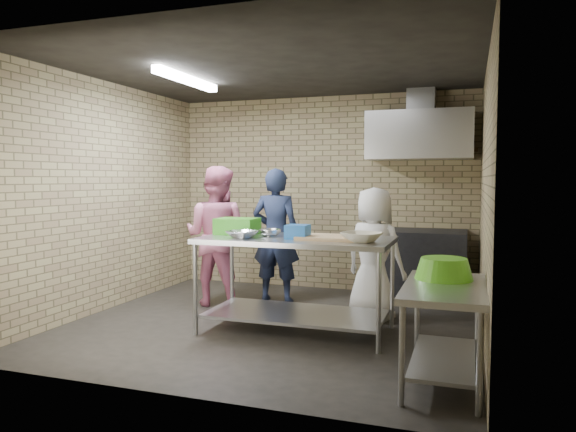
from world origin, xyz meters
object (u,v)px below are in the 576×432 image
object	(u,v)px
man_navy	(276,235)
blue_tub	(298,232)
stove	(417,265)
prep_table	(296,285)
side_counter	(444,333)
green_crate	(237,226)
bottle_green	(457,142)
woman_pink	(216,236)
woman_white	(374,253)
green_basin	(444,268)

from	to	relation	value
man_navy	blue_tub	bearing A→B (deg)	115.82
stove	man_navy	distance (m)	1.85
prep_table	side_counter	xyz separation A→B (m)	(1.49, -0.92, -0.11)
green_crate	side_counter	bearing A→B (deg)	-25.52
bottle_green	woman_pink	world-z (taller)	bottle_green
blue_tub	woman_white	distance (m)	1.11
blue_tub	man_navy	bearing A→B (deg)	118.53
blue_tub	bottle_green	xyz separation A→B (m)	(1.44, 2.17, 0.98)
bottle_green	woman_pink	size ratio (longest dim) A/B	0.09
green_crate	woman_white	xyz separation A→B (m)	(1.36, 0.66, -0.32)
side_counter	blue_tub	bearing A→B (deg)	150.17
woman_white	stove	bearing A→B (deg)	-87.79
green_crate	blue_tub	bearing A→B (deg)	-16.35
blue_tub	bottle_green	bearing A→B (deg)	56.41
green_basin	man_navy	world-z (taller)	man_navy
man_navy	woman_white	xyz separation A→B (m)	(1.31, -0.41, -0.11)
prep_table	blue_tub	world-z (taller)	blue_tub
side_counter	blue_tub	xyz separation A→B (m)	(-1.44, 0.82, 0.66)
man_navy	green_basin	bearing A→B (deg)	135.98
green_crate	bottle_green	size ratio (longest dim) A/B	2.85
blue_tub	woman_white	size ratio (longest dim) A/B	0.15
green_crate	blue_tub	distance (m)	0.78
side_counter	green_crate	xyz separation A→B (m)	(-2.19, 1.04, 0.67)
stove	prep_table	bearing A→B (deg)	-119.62
prep_table	woman_white	distance (m)	1.05
woman_white	prep_table	bearing A→B (deg)	71.43
green_crate	man_navy	bearing A→B (deg)	87.28
prep_table	stove	xyz separation A→B (m)	(1.04, 1.83, -0.03)
stove	green_basin	size ratio (longest dim) A/B	2.61
man_navy	woman_pink	world-z (taller)	woman_pink
green_basin	green_crate	bearing A→B (deg)	159.87
green_crate	bottle_green	xyz separation A→B (m)	(2.19, 1.95, 0.97)
prep_table	stove	bearing A→B (deg)	60.38
blue_tub	woman_pink	world-z (taller)	woman_pink
stove	man_navy	bearing A→B (deg)	-159.25
bottle_green	man_navy	bearing A→B (deg)	-157.64
side_counter	woman_pink	xyz separation A→B (m)	(-2.78, 1.73, 0.48)
green_basin	stove	bearing A→B (deg)	99.76
prep_table	green_crate	xyz separation A→B (m)	(-0.70, 0.12, 0.57)
green_crate	woman_pink	size ratio (longest dim) A/B	0.25
green_crate	green_basin	bearing A→B (deg)	-20.13
woman_white	man_navy	bearing A→B (deg)	4.56
green_crate	woman_white	size ratio (longest dim) A/B	0.29
stove	bottle_green	xyz separation A→B (m)	(0.45, 0.24, 1.57)
side_counter	stove	world-z (taller)	stove
side_counter	woman_white	size ratio (longest dim) A/B	0.82
woman_white	green_crate	bearing A→B (deg)	47.63
blue_tub	green_basin	distance (m)	1.54
prep_table	blue_tub	size ratio (longest dim) A/B	9.00
green_basin	bottle_green	distance (m)	2.98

